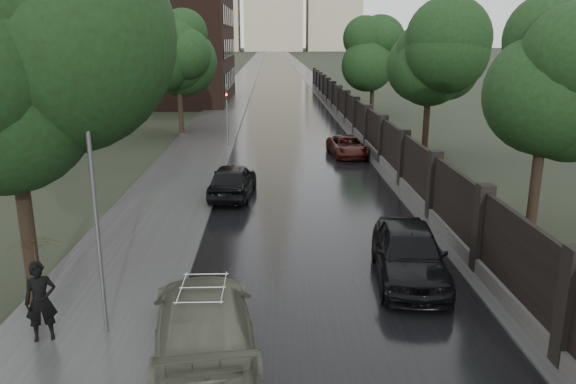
{
  "coord_description": "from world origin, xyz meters",
  "views": [
    {
      "loc": [
        -1.54,
        -10.32,
        6.74
      ],
      "look_at": [
        -0.97,
        8.71,
        1.5
      ],
      "focal_mm": 35.0,
      "sensor_mm": 36.0,
      "label": 1
    }
  ],
  "objects": [
    {
      "name": "tree_right_c",
      "position": [
        7.5,
        40.0,
        4.95
      ],
      "size": [
        4.08,
        4.08,
        7.01
      ],
      "color": "black",
      "rests_on": "ground"
    },
    {
      "name": "ground",
      "position": [
        0.0,
        0.0,
        0.0
      ],
      "size": [
        800.0,
        800.0,
        0.0
      ],
      "primitive_type": "plane",
      "color": "black",
      "rests_on": "ground"
    },
    {
      "name": "hatchback_left",
      "position": [
        -3.25,
        13.45,
        0.75
      ],
      "size": [
        2.14,
        4.54,
        1.5
      ],
      "primitive_type": "imported",
      "rotation": [
        0.0,
        0.0,
        3.06
      ],
      "color": "black",
      "rests_on": "ground"
    },
    {
      "name": "lamp_post",
      "position": [
        -5.4,
        1.5,
        2.67
      ],
      "size": [
        0.25,
        0.12,
        5.11
      ],
      "color": "#59595E",
      "rests_on": "ground"
    },
    {
      "name": "car_right_near",
      "position": [
        2.37,
        4.53,
        0.81
      ],
      "size": [
        2.38,
        4.94,
        1.63
      ],
      "primitive_type": "imported",
      "rotation": [
        0.0,
        0.0,
        -0.1
      ],
      "color": "black",
      "rests_on": "ground"
    },
    {
      "name": "car_right_far",
      "position": [
        2.95,
        22.08,
        0.59
      ],
      "size": [
        2.3,
        4.39,
        1.18
      ],
      "primitive_type": "imported",
      "rotation": [
        0.0,
        0.0,
        0.08
      ],
      "color": "black",
      "rests_on": "ground"
    },
    {
      "name": "traffic_light",
      "position": [
        -4.3,
        24.99,
        2.4
      ],
      "size": [
        0.16,
        0.32,
        4.0
      ],
      "color": "#59595E",
      "rests_on": "ground"
    },
    {
      "name": "brick_building",
      "position": [
        -18.0,
        52.0,
        10.0
      ],
      "size": [
        24.0,
        18.0,
        20.0
      ],
      "primitive_type": "cube",
      "color": "black",
      "rests_on": "ground"
    },
    {
      "name": "tree_left_near",
      "position": [
        -7.6,
        3.0,
        6.42
      ],
      "size": [
        5.44,
        5.44,
        9.16
      ],
      "color": "black",
      "rests_on": "ground"
    },
    {
      "name": "tree_right_b",
      "position": [
        7.5,
        22.0,
        4.95
      ],
      "size": [
        4.08,
        4.08,
        7.01
      ],
      "color": "black",
      "rests_on": "ground"
    },
    {
      "name": "tree_right_a",
      "position": [
        7.5,
        8.0,
        4.95
      ],
      "size": [
        4.08,
        4.08,
        7.01
      ],
      "color": "black",
      "rests_on": "ground"
    },
    {
      "name": "road",
      "position": [
        0.0,
        190.0,
        0.01
      ],
      "size": [
        8.0,
        420.0,
        0.02
      ],
      "primitive_type": "cube",
      "color": "black",
      "rests_on": "ground"
    },
    {
      "name": "verge_right",
      "position": [
        5.5,
        190.0,
        0.04
      ],
      "size": [
        3.0,
        420.0,
        0.08
      ],
      "primitive_type": "cube",
      "color": "#2D2D2D",
      "rests_on": "ground"
    },
    {
      "name": "volga_sedan",
      "position": [
        -3.03,
        0.72,
        0.77
      ],
      "size": [
        2.88,
        5.59,
        1.55
      ],
      "primitive_type": "imported",
      "rotation": [
        0.0,
        0.0,
        3.28
      ],
      "color": "#515343",
      "rests_on": "ground"
    },
    {
      "name": "fence_right",
      "position": [
        4.6,
        32.01,
        1.01
      ],
      "size": [
        0.45,
        75.72,
        2.7
      ],
      "color": "#383533",
      "rests_on": "ground"
    },
    {
      "name": "sidewalk_left",
      "position": [
        -6.0,
        190.0,
        0.08
      ],
      "size": [
        4.0,
        420.0,
        0.16
      ],
      "primitive_type": "cube",
      "color": "#2D2D2D",
      "rests_on": "ground"
    },
    {
      "name": "tree_left_far",
      "position": [
        -8.0,
        30.0,
        5.24
      ],
      "size": [
        4.25,
        4.25,
        7.39
      ],
      "color": "black",
      "rests_on": "ground"
    },
    {
      "name": "pedestrian_umbrella",
      "position": [
        -6.7,
        1.21,
        2.1
      ],
      "size": [
        1.38,
        1.39,
        2.91
      ],
      "rotation": [
        0.0,
        0.0,
        0.33
      ],
      "color": "black",
      "rests_on": "sidewalk_left"
    }
  ]
}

